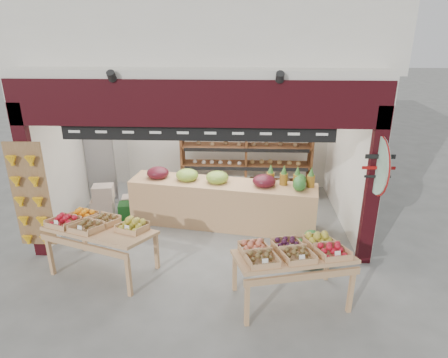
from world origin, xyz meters
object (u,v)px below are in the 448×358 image
(cardboard_stack, at_px, (115,204))
(display_table_left, at_px, (96,226))
(refrigerator, at_px, (106,156))
(back_shelving, at_px, (246,149))
(mid_counter, at_px, (222,202))
(watermelon_pile, at_px, (309,251))
(display_table_right, at_px, (292,253))

(cardboard_stack, relative_size, display_table_left, 0.58)
(refrigerator, bearing_deg, back_shelving, 8.61)
(cardboard_stack, height_order, display_table_left, display_table_left)
(mid_counter, xyz_separation_m, display_table_left, (-1.89, -1.62, 0.29))
(refrigerator, distance_m, watermelon_pile, 4.95)
(back_shelving, relative_size, refrigerator, 1.51)
(cardboard_stack, xyz_separation_m, mid_counter, (2.23, -0.31, 0.24))
(back_shelving, relative_size, display_table_left, 1.63)
(mid_counter, distance_m, watermelon_pile, 1.98)
(watermelon_pile, bearing_deg, display_table_right, -112.18)
(display_table_left, xyz_separation_m, watermelon_pile, (3.42, 0.40, -0.60))
(back_shelving, xyz_separation_m, refrigerator, (-3.14, -0.17, -0.16))
(cardboard_stack, bearing_deg, display_table_left, -80.14)
(back_shelving, distance_m, watermelon_pile, 3.03)
(refrigerator, xyz_separation_m, watermelon_pile, (4.19, -2.52, -0.78))
(cardboard_stack, relative_size, mid_counter, 0.28)
(back_shelving, relative_size, cardboard_stack, 2.81)
(cardboard_stack, bearing_deg, display_table_right, -38.00)
(mid_counter, distance_m, display_table_right, 2.55)
(cardboard_stack, bearing_deg, watermelon_pile, -22.20)
(display_table_left, bearing_deg, display_table_right, -12.59)
(watermelon_pile, bearing_deg, mid_counter, 141.22)
(mid_counter, bearing_deg, display_table_left, -139.46)
(display_table_left, bearing_deg, back_shelving, 52.44)
(display_table_left, bearing_deg, watermelon_pile, 6.60)
(back_shelving, bearing_deg, display_table_left, -127.56)
(display_table_right, bearing_deg, refrigerator, 136.38)
(display_table_left, distance_m, display_table_right, 3.06)
(back_shelving, relative_size, watermelon_pile, 4.17)
(refrigerator, height_order, mid_counter, refrigerator)
(refrigerator, xyz_separation_m, display_table_left, (0.77, -2.91, -0.18))
(display_table_left, height_order, watermelon_pile, display_table_left)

